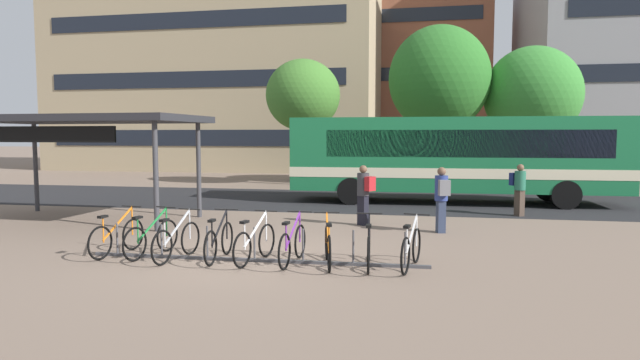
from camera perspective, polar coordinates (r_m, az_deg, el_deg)
name	(u,v)px	position (r m, az deg, el deg)	size (l,w,h in m)	color
ground	(243,256)	(11.45, -8.29, -8.06)	(200.00, 200.00, 0.00)	#7A6656
bus_lane_asphalt	(326,200)	(21.01, 0.61, -2.14)	(80.00, 7.20, 0.01)	#232326
city_bus	(451,156)	(20.58, 13.90, 2.52)	(12.08, 2.83, 3.20)	#196B3D
bike_rack	(255,257)	(10.91, -7.03, -8.20)	(6.99, 0.22, 0.70)	#47474C
parked_bicycle_orange_0	(117,237)	(12.16, -20.91, -5.73)	(0.52, 1.71, 0.99)	black
parked_bicycle_green_1	(152,238)	(11.79, -17.60, -5.96)	(0.55, 1.70, 0.99)	black
parked_bicycle_silver_2	(177,241)	(11.31, -15.11, -6.35)	(0.52, 1.71, 0.99)	black
parked_bicycle_black_3	(219,242)	(11.08, -10.76, -6.50)	(0.52, 1.72, 0.99)	black
parked_bicycle_white_4	(255,243)	(10.78, -6.99, -6.77)	(0.53, 1.70, 0.99)	black
parked_bicycle_purple_5	(293,245)	(10.59, -2.96, -6.94)	(0.52, 1.72, 0.99)	black
parked_bicycle_orange_6	(328,246)	(10.42, 0.85, -7.14)	(0.57, 1.69, 0.99)	black
parked_bicycle_black_7	(369,248)	(10.33, 5.25, -7.25)	(0.52, 1.72, 0.99)	black
parked_bicycle_white_8	(411,249)	(10.35, 9.75, -7.29)	(0.53, 1.70, 0.99)	black
transit_shelter	(86,122)	(17.30, -23.80, 5.70)	(6.84, 3.60, 3.12)	#38383D
commuter_grey_pack_0	(442,195)	(14.18, 12.90, -1.61)	(0.43, 0.58, 1.72)	#2D3851
commuter_navy_pack_1	(519,186)	(17.89, 20.56, -0.62)	(0.54, 0.61, 1.64)	#47382D
commuter_red_pack_2	(364,191)	(15.04, 4.74, -1.17)	(0.60, 0.56, 1.70)	black
street_tree_0	(303,95)	(27.44, -1.84, 9.05)	(3.79, 3.79, 6.42)	brown
street_tree_1	(532,95)	(29.06, 21.81, 8.50)	(4.77, 4.77, 7.00)	brown
street_tree_2	(439,79)	(28.10, 12.66, 10.52)	(5.11, 5.11, 8.10)	brown
building_left_wing	(226,68)	(43.90, -10.01, 11.77)	(23.99, 13.04, 15.87)	tan
building_centre_block	(404,87)	(51.87, 8.98, 9.82)	(14.53, 13.36, 14.29)	brown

